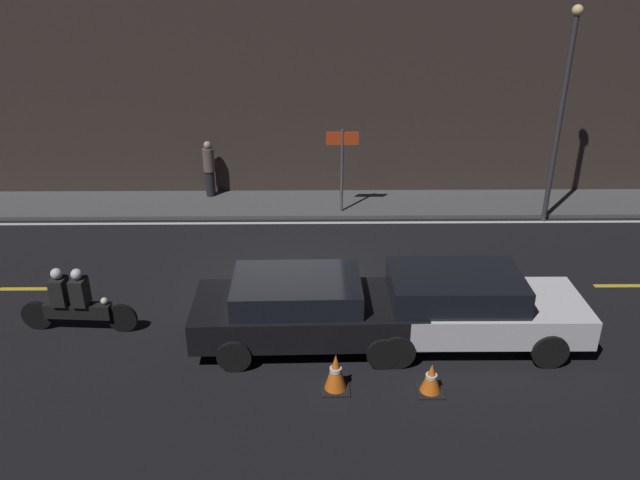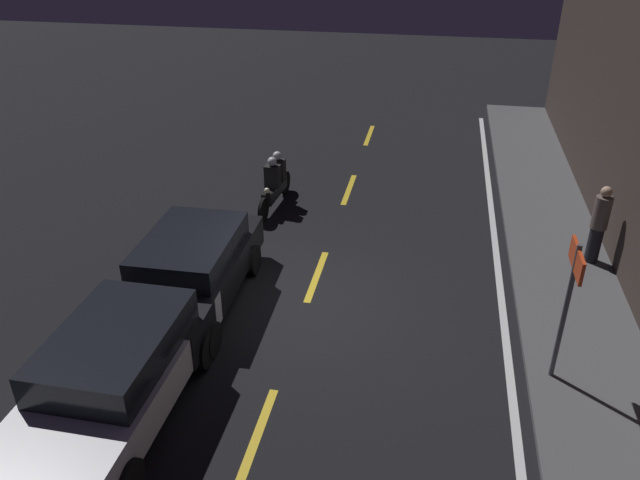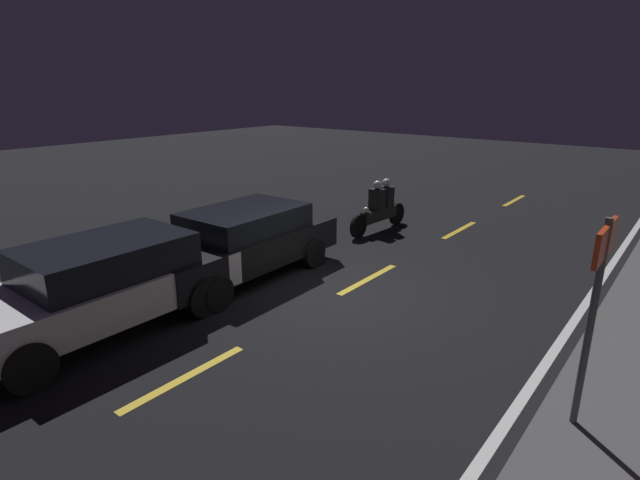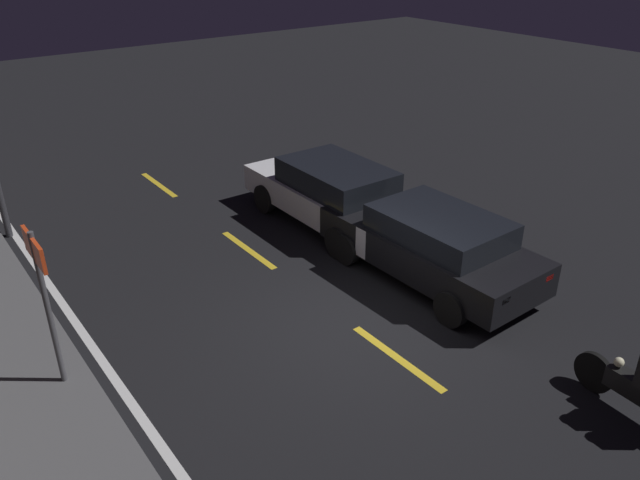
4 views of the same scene
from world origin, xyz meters
name	(u,v)px [view 4 (image 4 of 4)]	position (x,y,z in m)	size (l,w,h in m)	color
ground_plane	(356,328)	(0.00, 0.00, 0.00)	(56.00, 56.00, 0.00)	black
raised_curb	(45,464)	(0.00, 5.01, 0.06)	(28.00, 2.09, 0.11)	#4C4C4F
lane_dash_c	(397,358)	(-1.00, 0.00, 0.00)	(2.00, 0.14, 0.01)	gold
lane_dash_d	(248,250)	(3.50, 0.00, 0.00)	(2.00, 0.14, 0.01)	gold
lane_dash_e	(159,185)	(8.00, 0.00, 0.00)	(2.00, 0.14, 0.01)	gold
lane_solid_kerb	(145,423)	(0.00, 3.72, 0.00)	(25.20, 0.14, 0.01)	silver
van_black	(432,243)	(0.44, -2.16, 0.75)	(4.38, 1.98, 1.39)	black
sedan_white	(332,192)	(3.43, -2.14, 0.78)	(4.49, 1.92, 1.45)	silver
traffic_cone_near	(461,232)	(0.98, -3.62, 0.35)	(0.50, 0.50, 0.71)	black
traffic_cone_mid	(409,208)	(2.61, -3.71, 0.28)	(0.47, 0.47, 0.57)	black
shop_sign	(41,280)	(1.41, 4.34, 1.80)	(0.90, 0.08, 2.40)	#4C4C51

